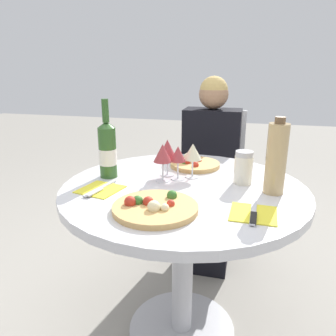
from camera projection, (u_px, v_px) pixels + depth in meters
ground_plane at (181, 330)px, 1.55m from camera, size 12.00×12.00×0.00m
dining_table at (183, 218)px, 1.37m from camera, size 0.99×0.99×0.73m
chair_behind_diner at (211, 185)px, 2.17m from camera, size 0.39×0.39×0.92m
seated_diner at (209, 182)px, 2.01m from camera, size 0.34×0.41×1.14m
pizza_large at (154, 207)px, 1.10m from camera, size 0.29×0.29×0.05m
pizza_small_far at (193, 164)px, 1.58m from camera, size 0.24×0.24×0.05m
wine_bottle at (108, 150)px, 1.40m from camera, size 0.08×0.08×0.34m
tall_carafe at (276, 158)px, 1.22m from camera, size 0.08×0.08×0.29m
sugar_shaker at (243, 168)px, 1.34m from camera, size 0.07×0.07×0.14m
wine_glass_front_left at (163, 154)px, 1.35m from camera, size 0.08×0.08×0.16m
wine_glass_center at (178, 155)px, 1.38m from camera, size 0.07×0.07×0.14m
wine_glass_back_left at (167, 149)px, 1.42m from camera, size 0.08×0.08×0.16m
wine_glass_back_right at (193, 152)px, 1.40m from camera, size 0.08×0.08×0.15m
place_setting_left at (100, 189)px, 1.28m from camera, size 0.18×0.19×0.01m
place_setting_right at (253, 214)px, 1.07m from camera, size 0.16×0.19×0.01m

